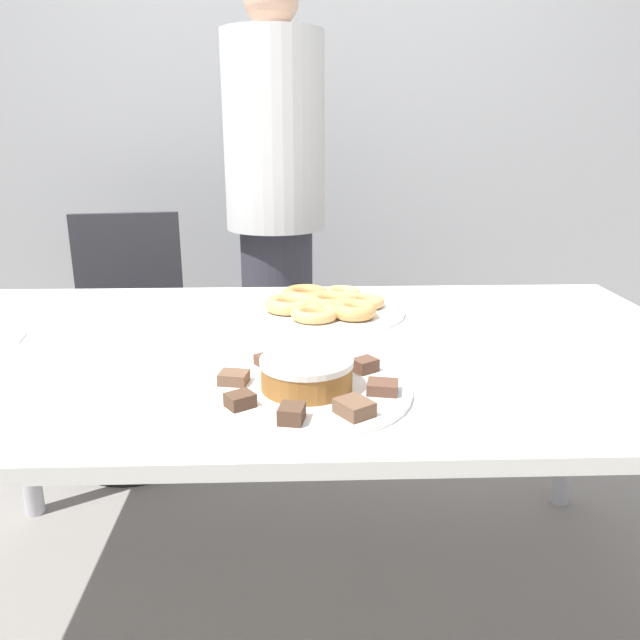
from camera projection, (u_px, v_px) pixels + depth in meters
The scene contains 23 objects.
ground_plane at pixel (302, 610), 1.62m from camera, with size 12.00×12.00×0.00m, color gray.
wall_back at pixel (297, 104), 2.78m from camera, with size 8.00×0.05×2.60m.
table at pixel (299, 372), 1.42m from camera, with size 1.85×1.05×0.73m.
person_standing at pixel (275, 214), 2.28m from camera, with size 0.36×0.36×1.70m.
office_chair_left at pixel (130, 345), 2.31m from camera, with size 0.50×0.50×0.90m.
plate_cake at pixel (306, 390), 1.14m from camera, with size 0.38×0.38×0.01m.
plate_donuts at pixel (330, 311), 1.63m from camera, with size 0.39×0.39×0.01m.
frosted_cake at pixel (306, 373), 1.13m from camera, with size 0.17×0.17×0.06m.
lamington_0 at pixel (364, 365), 1.21m from camera, with size 0.06×0.06×0.03m.
lamington_1 at pixel (318, 355), 1.27m from camera, with size 0.05×0.05×0.02m.
lamington_2 at pixel (267, 360), 1.24m from camera, with size 0.06×0.06×0.02m.
lamington_3 at pixel (233, 378), 1.16m from camera, with size 0.06×0.05×0.02m.
lamington_4 at pixel (240, 400), 1.06m from camera, with size 0.06×0.06×0.02m.
lamington_5 at pixel (291, 414), 1.01m from camera, with size 0.05×0.05×0.03m.
lamington_6 at pixel (354, 408), 1.03m from camera, with size 0.07×0.08×0.03m.
lamington_7 at pixel (382, 387), 1.12m from camera, with size 0.06×0.06×0.02m.
donut_0 at pixel (330, 302), 1.63m from camera, with size 0.13×0.13×0.04m.
donut_1 at pixel (314, 313), 1.54m from camera, with size 0.12×0.12×0.03m.
donut_2 at pixel (354, 310), 1.55m from camera, with size 0.11×0.11×0.04m.
donut_3 at pixel (364, 301), 1.65m from camera, with size 0.11×0.11×0.03m.
donut_4 at pixel (341, 294), 1.71m from camera, with size 0.11×0.11×0.03m.
donut_5 at pixel (305, 295), 1.70m from camera, with size 0.13×0.13×0.04m.
donut_6 at pixel (289, 304), 1.61m from camera, with size 0.13×0.13×0.03m.
Camera 1 is at (0.00, -1.32, 1.20)m, focal length 35.00 mm.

